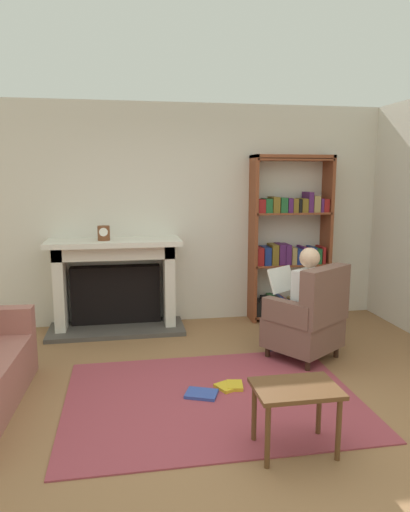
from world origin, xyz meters
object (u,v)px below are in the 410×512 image
object	(u,v)px
armchair_reading	(309,319)
side_table	(296,397)
fireplace	(116,282)
mantel_clock	(104,233)
bookshelf	(289,244)
seated_reader	(300,297)

from	to	relation	value
armchair_reading	side_table	world-z (taller)	armchair_reading
fireplace	mantel_clock	size ratio (longest dim) A/B	9.44
mantel_clock	armchair_reading	world-z (taller)	mantel_clock
mantel_clock	bookshelf	distance (m)	2.31
armchair_reading	fireplace	bearing A→B (deg)	-69.06
fireplace	mantel_clock	distance (m)	0.62
fireplace	armchair_reading	world-z (taller)	fireplace
mantel_clock	bookshelf	bearing A→B (deg)	3.40
fireplace	armchair_reading	xyz separation A→B (m)	(1.91, -1.33, -0.16)
mantel_clock	armchair_reading	xyz separation A→B (m)	(2.02, -1.23, -0.75)
fireplace	mantel_clock	world-z (taller)	mantel_clock
bookshelf	side_table	bearing A→B (deg)	-108.82
bookshelf	mantel_clock	bearing A→B (deg)	-176.60
fireplace	armchair_reading	size ratio (longest dim) A/B	1.64
seated_reader	mantel_clock	bearing A→B (deg)	-64.20
bookshelf	armchair_reading	world-z (taller)	bookshelf
mantel_clock	bookshelf	world-z (taller)	bookshelf
fireplace	bookshelf	distance (m)	2.22
mantel_clock	side_table	distance (m)	3.13
fireplace	side_table	bearing A→B (deg)	-66.91
fireplace	mantel_clock	bearing A→B (deg)	-137.76
fireplace	mantel_clock	xyz separation A→B (m)	(-0.11, -0.10, 0.60)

